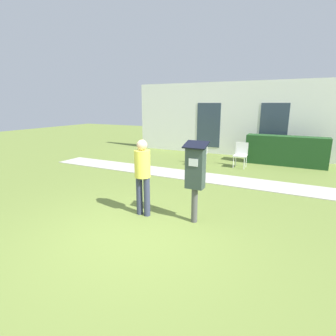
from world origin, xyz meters
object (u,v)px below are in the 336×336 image
Objects in this scene: person_standing at (143,172)px; parking_meter at (195,172)px; outdoor_chair_middle at (241,153)px; outdoor_chair_left at (201,151)px.

parking_meter is at bearing -21.65° from person_standing.
parking_meter reaches higher than outdoor_chair_middle.
parking_meter is at bearing -69.67° from outdoor_chair_left.
parking_meter is 5.09m from outdoor_chair_middle.
outdoor_chair_left is (-1.60, 4.72, -0.49)m from parking_meter.
person_standing is 1.76× the size of outdoor_chair_middle.
parking_meter is at bearing -90.50° from outdoor_chair_middle.
outdoor_chair_middle is at bearing 50.01° from person_standing.
person_standing is at bearing -171.37° from parking_meter.
outdoor_chair_left and outdoor_chair_middle have the same top height.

